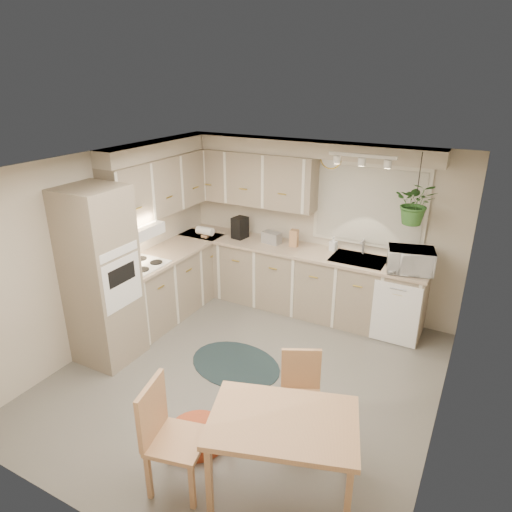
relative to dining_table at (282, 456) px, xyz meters
The scene contains 35 objects.
floor 1.57m from the dining_table, 130.48° to the left, with size 4.20×4.20×0.00m, color #625F56.
ceiling 2.54m from the dining_table, 130.48° to the left, with size 4.20×4.20×0.00m, color white.
wall_back 3.51m from the dining_table, 106.88° to the left, with size 4.00×0.04×2.40m, color #BDB19C.
wall_front 1.60m from the dining_table, 136.41° to the right, with size 4.00×0.04×2.40m, color #BDB19C.
wall_left 3.31m from the dining_table, 158.81° to the left, with size 0.04×4.20×2.40m, color #BDB19C.
wall_right 1.75m from the dining_table, 48.89° to the left, with size 0.04×4.20×2.40m, color #BDB19C.
base_cab_left 3.37m from the dining_table, 142.90° to the left, with size 0.60×1.85×0.90m, color gray.
base_cab_back 3.19m from the dining_table, 111.89° to the left, with size 3.60×0.60×0.90m, color gray.
counter_left 3.41m from the dining_table, 142.80° to the left, with size 0.64×1.89×0.04m, color tan.
counter_back 3.23m from the dining_table, 111.96° to the left, with size 3.64×0.64×0.04m, color tan.
oven_stack 2.86m from the dining_table, 163.61° to the left, with size 0.65×0.65×2.10m, color gray.
wall_oven_face 2.56m from the dining_table, 161.52° to the left, with size 0.02×0.56×0.58m, color white.
upper_cab_left 3.84m from the dining_table, 142.51° to the left, with size 0.35×2.00×0.75m, color gray.
upper_cab_back 3.95m from the dining_table, 122.82° to the left, with size 2.00×0.35×0.75m, color gray.
soffit_left 4.06m from the dining_table, 142.75° to the left, with size 0.30×2.00×0.20m, color #BDB19C.
soffit_back 3.85m from the dining_table, 110.93° to the left, with size 3.60×0.30×0.20m, color #BDB19C.
cooktop 3.10m from the dining_table, 151.34° to the left, with size 0.52×0.58×0.02m, color white.
range_hood 3.23m from the dining_table, 151.52° to the left, with size 0.40×0.60×0.14m, color white.
window_blinds 3.47m from the dining_table, 95.11° to the left, with size 1.40×0.02×1.00m, color beige.
window_frame 3.48m from the dining_table, 95.10° to the left, with size 1.50×0.02×1.10m, color beige.
sink 3.02m from the dining_table, 95.58° to the left, with size 0.70×0.48×0.10m, color #A0A2A8.
dishwasher_front 2.67m from the dining_table, 83.30° to the left, with size 0.58×0.01×0.83m, color white.
track_light_bar 3.36m from the dining_table, 96.09° to the left, with size 0.80×0.04×0.04m, color white.
wall_clock 3.80m from the dining_table, 104.57° to the left, with size 0.30×0.30×0.03m, color gold.
dining_table is the anchor object (origin of this frame).
chair_left 0.85m from the dining_table, 155.72° to the right, with size 0.46×0.46×0.97m, color tan.
chair_back 0.65m from the dining_table, 99.40° to the left, with size 0.39×0.39×0.84m, color tan.
braided_rug 1.84m from the dining_table, 132.67° to the left, with size 1.14×0.86×0.01m, color black.
pet_bed 0.98m from the dining_table, behind, with size 0.55×0.55×0.13m, color #B84424.
microwave 2.98m from the dining_table, 82.51° to the left, with size 0.54×0.30×0.37m, color white.
soap_bottle 3.24m from the dining_table, 102.53° to the left, with size 0.09×0.20×0.09m, color white.
hanging_plant 3.20m from the dining_table, 83.05° to the left, with size 0.46×0.51×0.40m, color #316227.
coffee_maker 3.69m from the dining_table, 125.17° to the left, with size 0.18×0.22×0.31m, color black.
toaster 3.43m from the dining_table, 117.85° to the left, with size 0.27×0.15×0.16m, color #A0A2A8.
knife_block 3.33m from the dining_table, 112.34° to the left, with size 0.11×0.11×0.24m, color tan.
Camera 1 is at (2.12, -3.72, 3.22)m, focal length 32.00 mm.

